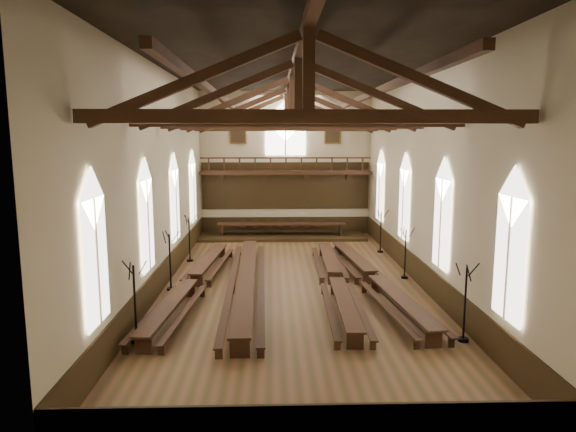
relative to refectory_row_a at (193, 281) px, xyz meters
name	(u,v)px	position (x,y,z in m)	size (l,w,h in m)	color
ground	(293,285)	(4.49, 0.88, -0.51)	(26.00, 26.00, 0.00)	brown
room_walls	(293,146)	(4.49, 0.88, 5.95)	(26.00, 26.00, 26.00)	#B9B08C
wainscot_band	(293,273)	(4.49, 0.88, 0.09)	(12.00, 26.00, 1.20)	#33230F
side_windows	(293,206)	(4.49, 0.88, 3.23)	(11.85, 19.80, 4.50)	white
end_window	(285,132)	(4.49, 13.77, 6.71)	(2.80, 0.12, 3.80)	white
minstrels_gallery	(286,180)	(4.49, 13.54, 3.39)	(11.80, 1.24, 3.70)	#3E2413
portraits	(285,133)	(4.49, 13.77, 6.59)	(7.75, 0.09, 1.45)	brown
roof_trusses	(293,106)	(4.49, 0.88, 7.70)	(11.70, 25.70, 2.80)	#3E2413
refectory_row_a	(193,281)	(0.00, 0.00, 0.00)	(1.98, 14.08, 0.71)	#3E2413
refectory_row_b	(246,279)	(2.37, 0.01, 0.07)	(1.76, 14.85, 0.79)	#3E2413
refectory_row_c	(336,278)	(6.42, 0.16, 0.00)	(1.59, 13.99, 0.70)	#3E2413
refectory_row_d	(373,277)	(8.14, 0.28, 0.01)	(2.14, 14.27, 0.72)	#3E2413
dais	(282,236)	(4.18, 12.28, -0.42)	(11.40, 2.97, 0.20)	#33230F
high_table	(282,225)	(4.18, 12.28, 0.38)	(8.76, 1.12, 0.82)	#3E2413
high_chairs	(281,225)	(4.18, 13.12, 0.20)	(5.82, 0.43, 0.95)	#3E2413
candelabrum_left_near	(136,318)	(-1.06, -5.67, 0.35)	(0.86, 0.80, 2.83)	black
candelabrum_left_mid	(170,272)	(-1.06, 0.30, 0.32)	(0.76, 0.84, 2.75)	black
candelabrum_left_far	(190,247)	(-1.06, 5.74, 0.28)	(0.75, 0.80, 2.63)	black
candelabrum_right_near	(464,318)	(10.04, -5.92, 0.31)	(0.82, 0.79, 2.73)	black
candelabrum_right_mid	(405,263)	(10.04, 1.92, 0.26)	(0.77, 0.73, 2.55)	black
candelabrum_right_far	(381,239)	(10.04, 7.65, 0.27)	(0.73, 0.79, 2.58)	black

